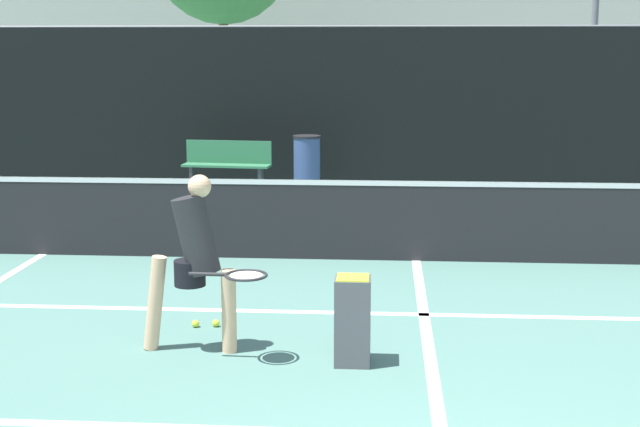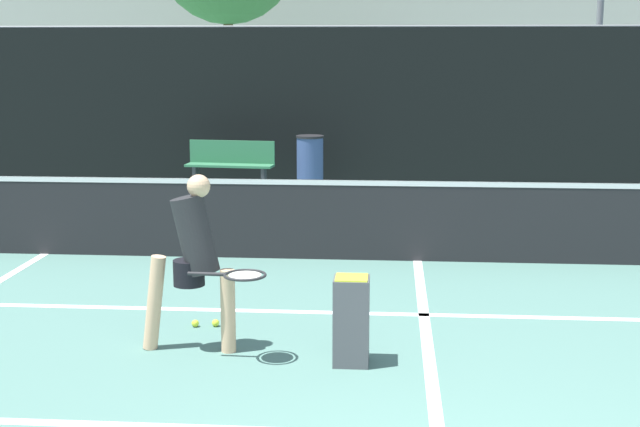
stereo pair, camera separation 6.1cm
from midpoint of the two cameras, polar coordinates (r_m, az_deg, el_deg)
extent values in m
cube|color=white|center=(8.47, 6.46, -6.44)|extent=(8.25, 0.10, 0.01)
cube|color=white|center=(8.23, 6.53, -6.95)|extent=(0.10, 4.81, 0.01)
cube|color=#232326|center=(10.45, 6.06, -0.49)|extent=(11.00, 0.02, 0.95)
cube|color=white|center=(10.38, 6.10, 1.92)|extent=(11.00, 0.03, 0.06)
cube|color=black|center=(16.40, 5.44, 6.83)|extent=(24.00, 0.06, 2.82)
cylinder|color=slate|center=(16.36, 5.53, 11.84)|extent=(24.00, 0.04, 0.04)
cylinder|color=#DBAD84|center=(7.37, -6.08, -6.24)|extent=(0.12, 0.12, 0.70)
cylinder|color=#DBAD84|center=(7.51, -10.74, -5.65)|extent=(0.23, 0.13, 0.80)
cylinder|color=black|center=(7.36, -8.57, -3.78)|extent=(0.26, 0.26, 0.21)
cylinder|color=#262628|center=(7.28, -8.18, -1.38)|extent=(0.40, 0.27, 0.68)
sphere|color=#DBAD84|center=(7.19, -7.95, 1.74)|extent=(0.19, 0.19, 0.19)
cylinder|color=#262628|center=(7.10, -7.45, -3.87)|extent=(0.30, 0.04, 0.03)
torus|color=#262628|center=(7.03, -4.99, -3.96)|extent=(0.35, 0.35, 0.02)
cylinder|color=beige|center=(7.03, -4.99, -3.96)|extent=(0.27, 0.27, 0.01)
sphere|color=#D1E033|center=(8.13, -8.19, -6.99)|extent=(0.07, 0.07, 0.07)
sphere|color=#D1E033|center=(8.12, -6.90, -6.98)|extent=(0.07, 0.07, 0.07)
cube|color=#4C4C51|center=(7.08, 1.86, -6.89)|extent=(0.28, 0.28, 0.70)
cube|color=#D1E033|center=(6.98, 1.87, -4.31)|extent=(0.25, 0.25, 0.06)
cube|color=#33724C|center=(15.64, -6.13, 3.07)|extent=(1.57, 0.51, 0.04)
cube|color=#33724C|center=(15.79, -5.97, 3.91)|extent=(1.53, 0.19, 0.42)
cube|color=#333338|center=(15.85, -8.25, 2.32)|extent=(0.06, 0.32, 0.44)
cube|color=#333338|center=(15.52, -3.92, 2.22)|extent=(0.06, 0.32, 0.44)
cylinder|color=#384C7F|center=(15.71, -0.96, 3.22)|extent=(0.47, 0.47, 0.91)
cylinder|color=black|center=(15.66, -0.96, 4.94)|extent=(0.49, 0.49, 0.04)
cube|color=navy|center=(19.69, 19.62, 4.06)|extent=(1.72, 4.19, 0.88)
cylinder|color=brown|center=(26.58, -6.21, 9.23)|extent=(0.28, 0.28, 3.73)
cube|color=#B2ADA3|center=(32.82, 4.86, 10.79)|extent=(36.00, 2.40, 5.20)
camera|label=1|loc=(0.03, -90.21, -0.04)|focal=50.00mm
camera|label=2|loc=(0.03, 89.79, 0.04)|focal=50.00mm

